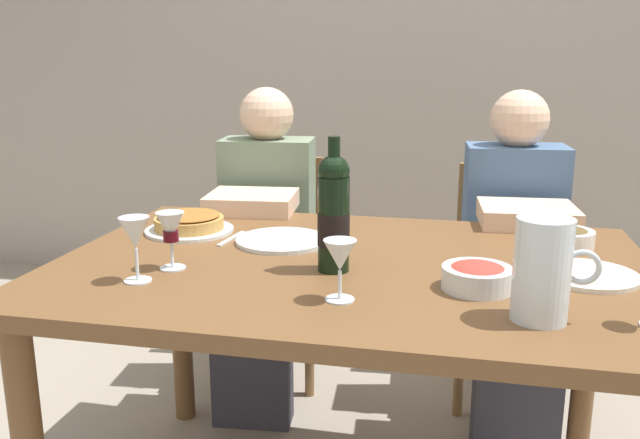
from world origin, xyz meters
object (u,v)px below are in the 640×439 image
at_px(wine_glass_right_diner, 171,230).
at_px(diner_left, 263,238).
at_px(dinner_plate_right_setting, 282,240).
at_px(chair_left, 276,251).
at_px(wine_bottle, 334,214).
at_px(chair_right, 505,266).
at_px(baked_tart, 189,223).
at_px(dinner_plate_left_setting, 587,275).
at_px(diner_right, 515,253).
at_px(olive_bowl, 567,237).
at_px(salad_bowl, 477,276).
at_px(wine_glass_left_diner, 135,235).
at_px(wine_glass_spare, 340,258).
at_px(dining_table, 350,296).
at_px(water_pitcher, 542,276).

bearing_deg(wine_glass_right_diner, diner_left, 91.33).
relative_size(wine_glass_right_diner, dinner_plate_right_setting, 0.55).
bearing_deg(chair_left, wine_bottle, 108.29).
relative_size(wine_glass_right_diner, chair_right, 0.16).
relative_size(baked_tart, dinner_plate_left_setting, 1.09).
bearing_deg(diner_right, olive_bowl, 98.71).
bearing_deg(chair_right, dinner_plate_left_setting, 93.50).
xyz_separation_m(salad_bowl, wine_glass_left_diner, (-0.77, -0.11, 0.08)).
distance_m(wine_bottle, wine_glass_right_diner, 0.40).
xyz_separation_m(wine_bottle, olive_bowl, (0.58, 0.33, -0.11)).
distance_m(wine_bottle, dinner_plate_left_setting, 0.62).
distance_m(diner_left, chair_right, 0.92).
height_order(baked_tart, chair_right, chair_right).
relative_size(wine_glass_spare, chair_left, 0.15).
height_order(dining_table, salad_bowl, salad_bowl).
height_order(dinner_plate_left_setting, diner_right, diner_right).
bearing_deg(salad_bowl, wine_bottle, 169.35).
xyz_separation_m(wine_glass_spare, dinner_plate_right_setting, (-0.24, 0.41, -0.09)).
bearing_deg(salad_bowl, olive_bowl, 58.14).
distance_m(diner_left, diner_right, 0.90).
distance_m(wine_glass_left_diner, diner_right, 1.32).
xyz_separation_m(salad_bowl, diner_right, (0.15, 0.80, -0.18)).
relative_size(wine_glass_left_diner, dinner_plate_left_setting, 0.65).
relative_size(water_pitcher, wine_glass_right_diner, 1.45).
relative_size(wine_glass_spare, diner_left, 0.12).
xyz_separation_m(wine_bottle, chair_left, (-0.43, 0.97, -0.41)).
bearing_deg(dining_table, dinner_plate_left_setting, 0.15).
xyz_separation_m(salad_bowl, olive_bowl, (0.24, 0.39, -0.00)).
distance_m(olive_bowl, dinner_plate_left_setting, 0.25).
bearing_deg(water_pitcher, diner_left, 132.29).
height_order(dinner_plate_left_setting, dinner_plate_right_setting, same).
relative_size(diner_left, chair_right, 1.33).
xyz_separation_m(wine_glass_left_diner, dinner_plate_right_setting, (0.24, 0.39, -0.11)).
bearing_deg(wine_bottle, chair_right, 64.05).
bearing_deg(wine_glass_left_diner, olive_bowl, 26.44).
xyz_separation_m(dining_table, dinner_plate_left_setting, (0.57, 0.00, 0.10)).
xyz_separation_m(wine_bottle, water_pitcher, (0.46, -0.22, -0.05)).
distance_m(dining_table, chair_left, 1.02).
distance_m(dining_table, water_pitcher, 0.55).
height_order(dining_table, diner_left, diner_left).
bearing_deg(chair_right, wine_glass_left_diner, 47.56).
relative_size(wine_bottle, diner_left, 0.28).
height_order(water_pitcher, dinner_plate_right_setting, water_pitcher).
relative_size(wine_glass_left_diner, diner_right, 0.13).
xyz_separation_m(dining_table, salad_bowl, (0.31, -0.14, 0.12)).
bearing_deg(olive_bowl, dining_table, -155.47).
distance_m(dining_table, diner_right, 0.81).
distance_m(salad_bowl, wine_glass_right_diner, 0.73).
distance_m(salad_bowl, chair_left, 1.32).
relative_size(wine_bottle, diner_right, 0.28).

